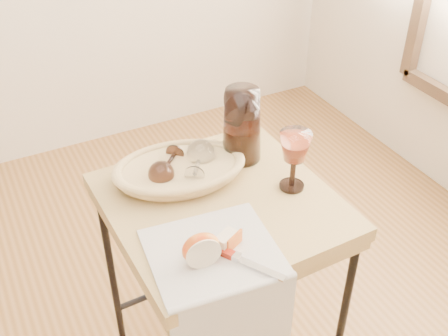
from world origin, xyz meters
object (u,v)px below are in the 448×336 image
goblet_lying_b (198,162)px  pitcher (242,125)px  bread_basket (180,171)px  side_table (221,293)px  wine_goblet (294,161)px  tea_towel (213,252)px  goblet_lying_a (167,165)px  table_knife (240,259)px  apple_half (201,248)px

goblet_lying_b → pitcher: bearing=-42.4°
bread_basket → side_table: bearing=-56.9°
wine_goblet → side_table: bearing=168.7°
goblet_lying_b → bread_basket: bearing=103.1°
side_table → tea_towel: bearing=-122.3°
tea_towel → side_table: bearing=63.9°
bread_basket → wine_goblet: size_ratio=1.88×
bread_basket → goblet_lying_a: goblet_lying_a is taller
wine_goblet → table_knife: (-0.27, -0.19, -0.08)m
table_knife → goblet_lying_b: bearing=139.4°
tea_towel → wine_goblet: size_ratio=1.72×
apple_half → pitcher: bearing=55.4°
apple_half → table_knife: bearing=-21.4°
goblet_lying_a → apple_half: (-0.06, -0.34, -0.00)m
tea_towel → bread_basket: (0.05, 0.31, 0.02)m
bread_basket → goblet_lying_a: size_ratio=2.82×
tea_towel → table_knife: 0.07m
goblet_lying_b → apple_half: 0.34m
wine_goblet → apple_half: size_ratio=1.95×
wine_goblet → pitcher: bearing=105.5°
bread_basket → pitcher: size_ratio=1.27×
bread_basket → table_knife: bearing=-81.5°
bread_basket → apple_half: 0.34m
pitcher → wine_goblet: bearing=-77.8°
bread_basket → tea_towel: bearing=-89.3°
side_table → pitcher: 0.54m
tea_towel → goblet_lying_a: size_ratio=2.58×
goblet_lying_a → goblet_lying_b: 0.09m
tea_towel → pitcher: size_ratio=1.16×
wine_goblet → table_knife: size_ratio=0.84×
pitcher → wine_goblet: 0.20m
side_table → table_knife: 0.46m
side_table → goblet_lying_b: goblet_lying_b is taller
bread_basket → pitcher: pitcher is taller
goblet_lying_b → table_knife: 0.36m
bread_basket → pitcher: (0.21, 0.02, 0.09)m
bread_basket → wine_goblet: wine_goblet is taller
bread_basket → table_knife: (-0.01, -0.37, -0.01)m
side_table → table_knife: table_knife is taller
goblet_lying_b → table_knife: bearing=-154.4°
goblet_lying_a → wine_goblet: size_ratio=0.67×
side_table → bread_basket: 0.43m
wine_goblet → apple_half: 0.39m
goblet_lying_b → pitcher: size_ratio=0.51×
side_table → apple_half: apple_half is taller
bread_basket → pitcher: 0.23m
pitcher → apple_half: bearing=-134.1°
side_table → bread_basket: bearing=113.4°
apple_half → goblet_lying_b: bearing=72.0°
side_table → tea_towel: (-0.11, -0.17, 0.38)m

